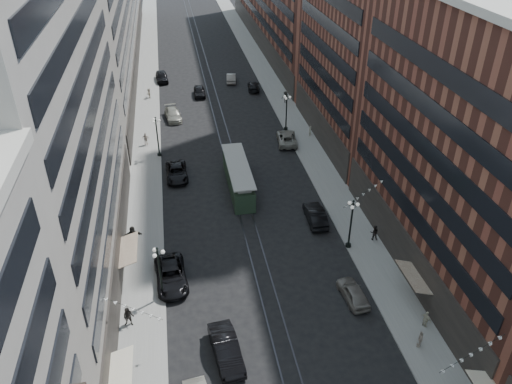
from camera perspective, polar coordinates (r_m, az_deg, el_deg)
ground at (r=72.68m, az=-3.71°, el=6.51°), size 220.00×220.00×0.00m
sidewalk_west at (r=81.57m, az=-12.35°, el=8.84°), size 4.00×180.00×0.15m
sidewalk_east at (r=83.37m, az=3.09°, el=10.06°), size 4.00×180.00×0.15m
rail_west at (r=81.71m, az=-5.06°, el=9.46°), size 0.12×180.00×0.02m
rail_east at (r=81.83m, az=-4.07°, el=9.54°), size 0.12×180.00×0.02m
building_west_mid at (r=43.21m, az=-22.91°, el=5.81°), size 8.00×36.00×28.00m
building_east_mid at (r=45.19m, az=23.01°, el=4.06°), size 8.00×30.00×24.00m
lamppost_sw_far at (r=43.68m, az=-10.93°, el=-8.90°), size 1.03×1.14×5.52m
lamppost_sw_mid at (r=66.56m, az=-11.22°, el=6.38°), size 1.03×1.14×5.52m
lamppost_se_far at (r=49.38m, az=10.81°, el=-3.44°), size 1.03×1.14×5.52m
lamppost_se_mid at (r=72.84m, az=3.49°, el=9.25°), size 1.03×1.14×5.52m
streetcar at (r=58.99m, az=-2.05°, el=1.65°), size 2.51×11.36×3.14m
car_2 at (r=46.59m, az=-9.68°, el=-9.38°), size 3.16×6.13×1.65m
car_4 at (r=45.24m, az=11.05°, el=-11.23°), size 2.05×4.42×1.47m
car_5 at (r=40.06m, az=-3.43°, el=-17.49°), size 2.50×5.53×1.76m
pedestrian_2 at (r=43.21m, az=-14.35°, el=-13.66°), size 0.97×0.62×1.86m
pedestrian_4 at (r=44.18m, az=18.86°, el=-13.60°), size 0.76×1.03×1.60m
car_7 at (r=62.20m, az=-9.06°, el=2.25°), size 2.70×5.61×1.54m
car_8 at (r=78.42m, az=-9.47°, el=8.75°), size 2.83×5.59×1.55m
car_9 at (r=94.74m, az=-10.73°, el=12.83°), size 2.41×5.27×1.75m
car_10 at (r=53.89m, az=6.80°, el=-2.63°), size 1.93×5.10×1.66m
car_11 at (r=70.04m, az=3.54°, el=6.19°), size 3.27×5.84×1.54m
car_12 at (r=89.06m, az=-0.28°, el=12.01°), size 2.53×5.01×1.40m
car_13 at (r=86.87m, az=-6.48°, el=11.34°), size 1.95×4.69×1.59m
car_14 at (r=92.96m, az=-2.86°, el=12.89°), size 2.20×4.81×1.53m
pedestrian_5 at (r=51.68m, az=-13.89°, el=-4.77°), size 1.84×0.65×1.95m
pedestrian_6 at (r=70.68m, az=-12.48°, el=5.95°), size 1.14×0.75×1.79m
pedestrian_7 at (r=52.10m, az=13.37°, el=-4.53°), size 0.91×0.67×1.68m
pedestrian_8 at (r=72.04m, az=6.17°, el=6.96°), size 0.67×0.64×1.54m
pedestrian_9 at (r=83.25m, az=3.38°, el=10.78°), size 1.33×0.94×1.91m
pedestrian_extra_0 at (r=87.02m, az=-12.13°, el=10.99°), size 0.63×1.55×1.63m
pedestrian_extra_1 at (r=42.54m, az=18.27°, el=-15.66°), size 0.85×1.01×1.59m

